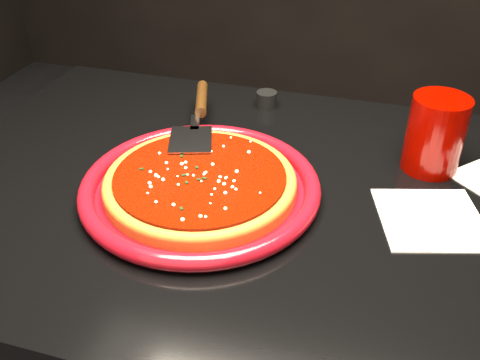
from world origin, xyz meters
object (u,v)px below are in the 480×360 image
Objects in this scene: ramekin at (267,99)px; plate at (200,186)px; cup at (435,134)px; pizza_server at (198,115)px; table at (260,337)px.

plate is at bearing -94.09° from ramekin.
plate is at bearing -152.04° from cup.
pizza_server is at bearing -178.03° from cup.
cup reaches higher than plate.
table is 0.48m from pizza_server.
table is 26.96× the size of ramekin.
pizza_server is (-0.17, 0.14, 0.42)m from table.
table is 3.72× the size of pizza_server.
table is at bearing -57.05° from pizza_server.
table is 0.51m from ramekin.
pizza_server is at bearing 111.11° from plate.
table is at bearing -76.27° from ramekin.
ramekin is at bearing 85.91° from plate.
table is 8.75× the size of cup.
table is 3.00× the size of plate.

